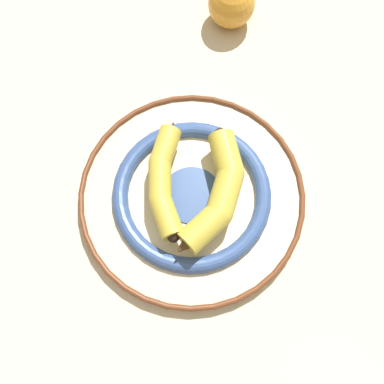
{
  "coord_description": "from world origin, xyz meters",
  "views": [
    {
      "loc": [
        -0.21,
        0.08,
        0.65
      ],
      "look_at": [
        -0.0,
        0.04,
        0.03
      ],
      "focal_mm": 42.0,
      "sensor_mm": 36.0,
      "label": 1
    }
  ],
  "objects_px": {
    "decorative_bowl": "(192,197)",
    "banana_a": "(218,194)",
    "banana_b": "(164,179)",
    "apple": "(231,4)"
  },
  "relations": [
    {
      "from": "decorative_bowl",
      "to": "banana_a",
      "type": "distance_m",
      "value": 0.05
    },
    {
      "from": "banana_b",
      "to": "apple",
      "type": "bearing_deg",
      "value": 159.37
    },
    {
      "from": "banana_a",
      "to": "banana_b",
      "type": "distance_m",
      "value": 0.08
    },
    {
      "from": "decorative_bowl",
      "to": "apple",
      "type": "relative_size",
      "value": 3.71
    },
    {
      "from": "banana_a",
      "to": "apple",
      "type": "relative_size",
      "value": 2.02
    },
    {
      "from": "banana_a",
      "to": "banana_b",
      "type": "xyz_separation_m",
      "value": [
        0.04,
        0.07,
        -0.0
      ]
    },
    {
      "from": "apple",
      "to": "banana_b",
      "type": "bearing_deg",
      "value": 150.61
    },
    {
      "from": "banana_a",
      "to": "decorative_bowl",
      "type": "bearing_deg",
      "value": 93.58
    },
    {
      "from": "banana_b",
      "to": "apple",
      "type": "height_order",
      "value": "apple"
    },
    {
      "from": "banana_b",
      "to": "banana_a",
      "type": "bearing_deg",
      "value": 70.53
    }
  ]
}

